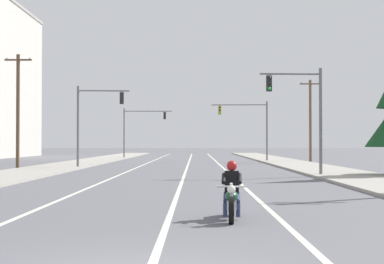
{
  "coord_description": "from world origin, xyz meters",
  "views": [
    {
      "loc": [
        0.95,
        -8.32,
        1.91
      ],
      "look_at": [
        0.74,
        23.9,
        2.52
      ],
      "focal_mm": 54.09,
      "sensor_mm": 36.0,
      "label": 1
    }
  ],
  "objects_px": {
    "traffic_signal_mid_right": "(250,121)",
    "utility_pole_right_far": "(310,119)",
    "traffic_signal_near_left": "(93,115)",
    "motorcycle_with_rider": "(232,196)",
    "traffic_signal_mid_left": "(138,125)",
    "traffic_signal_near_right": "(304,106)",
    "utility_pole_left_near": "(18,109)"
  },
  "relations": [
    {
      "from": "utility_pole_left_near",
      "to": "traffic_signal_mid_right",
      "type": "bearing_deg",
      "value": 43.13
    },
    {
      "from": "motorcycle_with_rider",
      "to": "traffic_signal_near_left",
      "type": "relative_size",
      "value": 0.35
    },
    {
      "from": "traffic_signal_near_left",
      "to": "utility_pole_left_near",
      "type": "distance_m",
      "value": 5.41
    },
    {
      "from": "motorcycle_with_rider",
      "to": "traffic_signal_near_left",
      "type": "distance_m",
      "value": 30.45
    },
    {
      "from": "traffic_signal_near_left",
      "to": "utility_pole_right_far",
      "type": "distance_m",
      "value": 23.69
    },
    {
      "from": "traffic_signal_near_left",
      "to": "traffic_signal_mid_left",
      "type": "xyz_separation_m",
      "value": [
        0.66,
        28.07,
        0.13
      ]
    },
    {
      "from": "traffic_signal_mid_left",
      "to": "utility_pole_left_near",
      "type": "relative_size",
      "value": 0.74
    },
    {
      "from": "traffic_signal_mid_left",
      "to": "traffic_signal_near_right",
      "type": "bearing_deg",
      "value": -70.96
    },
    {
      "from": "traffic_signal_mid_right",
      "to": "traffic_signal_mid_left",
      "type": "xyz_separation_m",
      "value": [
        -12.76,
        11.92,
        0.01
      ]
    },
    {
      "from": "traffic_signal_mid_right",
      "to": "utility_pole_right_far",
      "type": "height_order",
      "value": "utility_pole_right_far"
    },
    {
      "from": "traffic_signal_near_right",
      "to": "traffic_signal_mid_right",
      "type": "relative_size",
      "value": 1.0
    },
    {
      "from": "traffic_signal_near_right",
      "to": "utility_pole_left_near",
      "type": "distance_m",
      "value": 21.24
    },
    {
      "from": "traffic_signal_mid_right",
      "to": "utility_pole_left_near",
      "type": "height_order",
      "value": "utility_pole_left_near"
    },
    {
      "from": "traffic_signal_near_right",
      "to": "utility_pole_right_far",
      "type": "xyz_separation_m",
      "value": [
        5.21,
        24.37,
        0.27
      ]
    },
    {
      "from": "traffic_signal_mid_right",
      "to": "motorcycle_with_rider",
      "type": "bearing_deg",
      "value": -96.0
    },
    {
      "from": "motorcycle_with_rider",
      "to": "traffic_signal_mid_left",
      "type": "bearing_deg",
      "value": 98.0
    },
    {
      "from": "traffic_signal_near_right",
      "to": "traffic_signal_mid_left",
      "type": "bearing_deg",
      "value": 109.04
    },
    {
      "from": "traffic_signal_near_right",
      "to": "traffic_signal_mid_right",
      "type": "xyz_separation_m",
      "value": [
        -0.53,
        26.59,
        0.14
      ]
    },
    {
      "from": "traffic_signal_near_right",
      "to": "traffic_signal_near_left",
      "type": "bearing_deg",
      "value": 143.18
    },
    {
      "from": "traffic_signal_near_left",
      "to": "traffic_signal_mid_right",
      "type": "xyz_separation_m",
      "value": [
        13.42,
        16.15,
        0.12
      ]
    },
    {
      "from": "utility_pole_right_far",
      "to": "utility_pole_left_near",
      "type": "bearing_deg",
      "value": -147.98
    },
    {
      "from": "utility_pole_left_near",
      "to": "utility_pole_right_far",
      "type": "height_order",
      "value": "utility_pole_left_near"
    },
    {
      "from": "traffic_signal_mid_left",
      "to": "utility_pole_left_near",
      "type": "height_order",
      "value": "utility_pole_left_near"
    },
    {
      "from": "traffic_signal_near_right",
      "to": "traffic_signal_mid_right",
      "type": "bearing_deg",
      "value": 91.14
    },
    {
      "from": "traffic_signal_near_right",
      "to": "traffic_signal_near_left",
      "type": "relative_size",
      "value": 1.0
    },
    {
      "from": "traffic_signal_near_left",
      "to": "utility_pole_left_near",
      "type": "xyz_separation_m",
      "value": [
        -5.23,
        -1.32,
        0.35
      ]
    },
    {
      "from": "traffic_signal_mid_right",
      "to": "utility_pole_right_far",
      "type": "distance_m",
      "value": 6.15
    },
    {
      "from": "motorcycle_with_rider",
      "to": "utility_pole_left_near",
      "type": "xyz_separation_m",
      "value": [
        -13.91,
        27.66,
        3.8
      ]
    },
    {
      "from": "utility_pole_left_near",
      "to": "utility_pole_right_far",
      "type": "xyz_separation_m",
      "value": [
        24.39,
        15.25,
        -0.1
      ]
    },
    {
      "from": "traffic_signal_mid_right",
      "to": "utility_pole_left_near",
      "type": "distance_m",
      "value": 25.56
    },
    {
      "from": "traffic_signal_near_left",
      "to": "motorcycle_with_rider",
      "type": "bearing_deg",
      "value": -73.33
    },
    {
      "from": "traffic_signal_near_right",
      "to": "utility_pole_right_far",
      "type": "relative_size",
      "value": 0.76
    }
  ]
}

